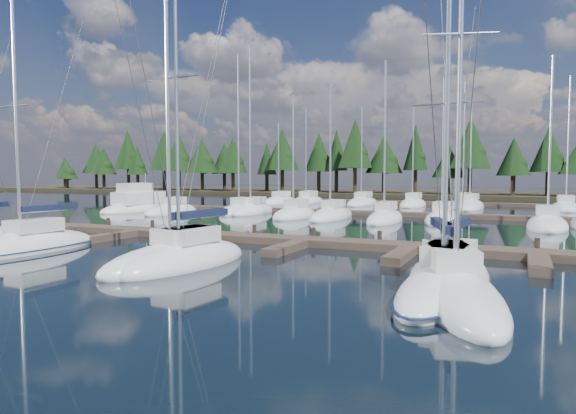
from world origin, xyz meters
The scene contains 12 objects.
ground centered at (0.00, 30.00, 0.00)m, with size 260.00×260.00×0.00m, color black.
far_shore centered at (0.00, 90.00, 0.30)m, with size 220.00×30.00×0.60m, color #2F291A.
main_dock centered at (0.00, 17.36, 0.20)m, with size 44.00×6.13×0.90m.
back_docks centered at (0.00, 49.58, 0.20)m, with size 50.00×21.80×0.40m.
front_sailboat_1 centered at (-12.37, 9.45, 0.29)m, with size 2.77×8.90×13.75m.
front_sailboat_2 centered at (-2.73, 9.35, 0.30)m, with size 3.76×8.63×14.96m.
front_sailboat_3 centered at (-2.40, 9.49, 0.30)m, with size 3.55×8.09×14.96m.
front_sailboat_4 centered at (8.93, 8.91, 0.27)m, with size 3.42×9.54×11.68m.
front_sailboat_5 centered at (9.19, 8.18, 0.30)m, with size 5.38×10.08×15.36m.
back_sailboat_rows centered at (0.04, 45.10, 0.27)m, with size 43.22×33.56×17.63m.
motor_yacht_left centered at (-26.62, 34.64, 0.55)m, with size 4.49×10.38×5.04m.
tree_line centered at (-1.13, 80.15, 7.52)m, with size 187.22×11.23×13.13m.
Camera 1 is at (11.16, -9.29, 4.14)m, focal length 32.00 mm.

